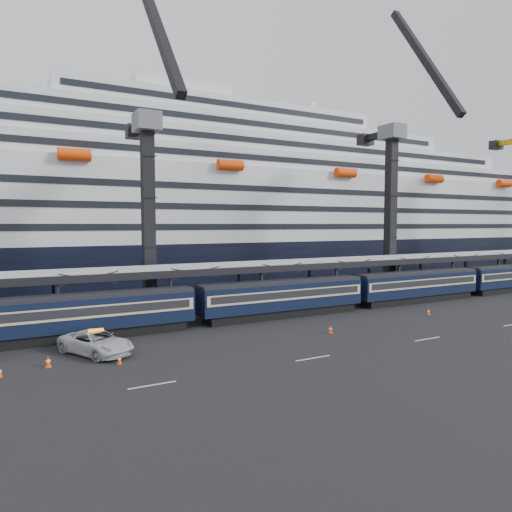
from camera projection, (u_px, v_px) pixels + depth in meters
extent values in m
plane|color=black|center=(409.00, 327.00, 43.73)|extent=(260.00, 260.00, 0.00)
cube|color=beige|center=(152.00, 385.00, 28.01)|extent=(3.00, 0.15, 0.02)
cube|color=beige|center=(313.00, 358.00, 33.64)|extent=(3.00, 0.15, 0.02)
cube|color=beige|center=(427.00, 339.00, 39.27)|extent=(3.00, 0.15, 0.02)
cube|color=black|center=(86.00, 334.00, 39.37)|extent=(17.48, 2.40, 0.90)
cube|color=black|center=(85.00, 313.00, 39.24)|extent=(19.00, 2.80, 2.70)
cube|color=#CBB590|center=(85.00, 310.00, 39.22)|extent=(18.62, 2.92, 1.05)
cube|color=black|center=(85.00, 309.00, 39.22)|extent=(17.86, 2.98, 0.70)
cube|color=black|center=(85.00, 296.00, 39.14)|extent=(19.00, 2.50, 0.35)
cube|color=black|center=(283.00, 313.00, 48.75)|extent=(17.48, 2.40, 0.90)
cube|color=black|center=(283.00, 296.00, 48.63)|extent=(19.00, 2.80, 2.70)
cube|color=#CBB590|center=(283.00, 293.00, 48.61)|extent=(18.62, 2.92, 1.05)
cube|color=black|center=(283.00, 293.00, 48.60)|extent=(17.86, 2.98, 0.70)
cube|color=black|center=(283.00, 282.00, 48.52)|extent=(19.00, 2.50, 0.35)
cube|color=black|center=(417.00, 298.00, 58.14)|extent=(17.48, 2.40, 0.90)
cube|color=black|center=(417.00, 284.00, 58.01)|extent=(19.00, 2.80, 2.70)
cube|color=#CBB590|center=(417.00, 282.00, 57.99)|extent=(18.62, 2.92, 1.05)
cube|color=black|center=(417.00, 282.00, 57.99)|extent=(17.86, 2.98, 0.70)
cube|color=black|center=(418.00, 273.00, 57.91)|extent=(19.00, 2.50, 0.35)
cube|color=gray|center=(322.00, 261.00, 55.68)|extent=(130.00, 6.00, 0.25)
cube|color=black|center=(338.00, 265.00, 53.06)|extent=(130.00, 0.25, 0.70)
cube|color=black|center=(308.00, 262.00, 58.34)|extent=(130.00, 0.25, 0.70)
cube|color=black|center=(59.00, 308.00, 39.33)|extent=(0.25, 0.25, 5.40)
cube|color=black|center=(54.00, 298.00, 44.26)|extent=(0.25, 0.25, 5.40)
cube|color=black|center=(171.00, 299.00, 44.02)|extent=(0.25, 0.25, 5.40)
cube|color=black|center=(155.00, 291.00, 48.95)|extent=(0.25, 0.25, 5.40)
cube|color=black|center=(262.00, 292.00, 48.71)|extent=(0.25, 0.25, 5.40)
cube|color=black|center=(239.00, 285.00, 53.64)|extent=(0.25, 0.25, 5.40)
cube|color=black|center=(336.00, 286.00, 53.41)|extent=(0.25, 0.25, 5.40)
cube|color=black|center=(309.00, 280.00, 58.34)|extent=(0.25, 0.25, 5.40)
cube|color=black|center=(399.00, 281.00, 58.10)|extent=(0.25, 0.25, 5.40)
cube|color=black|center=(369.00, 276.00, 63.03)|extent=(0.25, 0.25, 5.40)
cube|color=black|center=(452.00, 276.00, 62.79)|extent=(0.25, 0.25, 5.40)
cube|color=black|center=(420.00, 273.00, 67.72)|extent=(0.25, 0.25, 5.40)
cube|color=black|center=(498.00, 273.00, 67.48)|extent=(0.25, 0.25, 5.40)
cube|color=black|center=(465.00, 269.00, 72.41)|extent=(0.25, 0.25, 5.40)
cube|color=black|center=(504.00, 267.00, 77.10)|extent=(0.25, 0.25, 5.40)
cube|color=black|center=(218.00, 259.00, 83.99)|extent=(200.00, 28.00, 7.00)
cube|color=silver|center=(218.00, 207.00, 83.32)|extent=(190.00, 26.88, 12.00)
cube|color=silver|center=(218.00, 166.00, 82.80)|extent=(160.00, 24.64, 3.00)
cube|color=black|center=(249.00, 157.00, 71.91)|extent=(153.60, 0.12, 0.90)
cube|color=silver|center=(218.00, 149.00, 82.59)|extent=(124.00, 21.84, 3.00)
cube|color=black|center=(245.00, 139.00, 72.93)|extent=(119.04, 0.12, 0.90)
cube|color=silver|center=(218.00, 132.00, 82.38)|extent=(90.00, 19.04, 3.00)
cube|color=black|center=(241.00, 122.00, 73.96)|extent=(86.40, 0.12, 0.90)
cube|color=silver|center=(218.00, 115.00, 82.17)|extent=(56.00, 16.24, 3.00)
cube|color=black|center=(237.00, 105.00, 74.98)|extent=(53.76, 0.12, 0.90)
cube|color=silver|center=(175.00, 95.00, 78.24)|extent=(16.00, 12.00, 2.50)
cylinder|color=silver|center=(309.00, 111.00, 91.35)|extent=(2.80, 2.80, 3.00)
cylinder|color=#FE4208|center=(74.00, 155.00, 58.36)|extent=(4.00, 1.60, 1.60)
cylinder|color=#FE4208|center=(230.00, 165.00, 68.68)|extent=(4.00, 1.60, 1.60)
cylinder|color=#FE4208|center=(346.00, 173.00, 79.00)|extent=(4.00, 1.60, 1.60)
cylinder|color=#FE4208|center=(434.00, 179.00, 89.33)|extent=(4.00, 1.60, 1.60)
cylinder|color=#FE4208|center=(504.00, 183.00, 99.65)|extent=(4.00, 1.60, 1.60)
cube|color=#53565B|center=(150.00, 304.00, 51.01)|extent=(4.50, 4.50, 2.00)
cube|color=black|center=(148.00, 214.00, 50.31)|extent=(1.30, 1.30, 18.00)
cube|color=#53565B|center=(147.00, 122.00, 49.61)|extent=(2.60, 3.20, 2.00)
cube|color=black|center=(161.00, 38.00, 44.04)|extent=(0.90, 12.26, 14.37)
cube|color=black|center=(141.00, 126.00, 51.83)|extent=(0.90, 5.04, 0.90)
cube|color=black|center=(136.00, 132.00, 54.06)|extent=(2.20, 1.60, 1.60)
cube|color=#53565B|center=(389.00, 285.00, 66.55)|extent=(4.50, 4.50, 2.00)
cube|color=black|center=(391.00, 210.00, 65.78)|extent=(1.30, 1.30, 20.00)
cube|color=#53565B|center=(392.00, 132.00, 65.01)|extent=(2.60, 3.20, 2.00)
cube|color=black|center=(426.00, 61.00, 59.39)|extent=(0.90, 12.21, 16.90)
cube|color=black|center=(378.00, 136.00, 67.48)|extent=(0.90, 5.60, 0.90)
cube|color=black|center=(365.00, 140.00, 69.96)|extent=(2.20, 1.60, 1.60)
cube|color=#CA960B|center=(510.00, 142.00, 83.70)|extent=(0.90, 5.60, 0.90)
cube|color=black|center=(496.00, 145.00, 86.18)|extent=(2.20, 1.60, 1.60)
imported|color=#B8BBC0|center=(96.00, 343.00, 34.69)|extent=(5.59, 7.01, 1.77)
cube|color=#FE4208|center=(0.00, 377.00, 29.52)|extent=(0.35, 0.35, 0.04)
cone|color=#FE4208|center=(0.00, 371.00, 29.50)|extent=(0.30, 0.30, 0.67)
cylinder|color=white|center=(0.00, 371.00, 29.50)|extent=(0.25, 0.25, 0.11)
cube|color=#FE4208|center=(48.00, 367.00, 31.54)|extent=(0.42, 0.42, 0.04)
cone|color=#FE4208|center=(48.00, 361.00, 31.51)|extent=(0.36, 0.36, 0.80)
cylinder|color=white|center=(48.00, 361.00, 31.51)|extent=(0.30, 0.30, 0.13)
cube|color=#FE4208|center=(119.00, 364.00, 32.30)|extent=(0.34, 0.34, 0.04)
cone|color=#FE4208|center=(119.00, 359.00, 32.28)|extent=(0.29, 0.29, 0.65)
cylinder|color=white|center=(119.00, 359.00, 32.28)|extent=(0.24, 0.24, 0.11)
cube|color=#FE4208|center=(330.00, 333.00, 41.46)|extent=(0.38, 0.38, 0.04)
cone|color=#FE4208|center=(330.00, 329.00, 41.44)|extent=(0.32, 0.32, 0.72)
cylinder|color=white|center=(330.00, 329.00, 41.44)|extent=(0.27, 0.27, 0.12)
cube|color=#FE4208|center=(428.00, 314.00, 49.91)|extent=(0.36, 0.36, 0.04)
cone|color=#FE4208|center=(428.00, 311.00, 49.88)|extent=(0.30, 0.30, 0.67)
cylinder|color=white|center=(428.00, 311.00, 49.88)|extent=(0.25, 0.25, 0.11)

